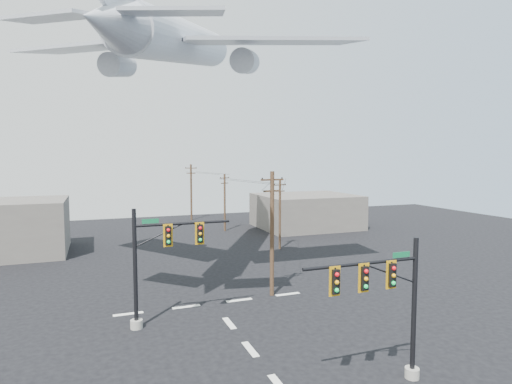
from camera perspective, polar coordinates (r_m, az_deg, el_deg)
name	(u,v)px	position (r m, az deg, el deg)	size (l,w,h in m)	color
lane_markings	(243,340)	(26.59, -1.80, -19.08)	(14.00, 21.20, 0.01)	white
signal_mast_near	(389,304)	(21.49, 17.36, -14.06)	(6.33, 0.76, 6.92)	gray
signal_mast_far	(156,264)	(27.97, -13.14, -9.32)	(6.47, 0.83, 7.56)	gray
utility_pole_a	(272,231)	(32.96, 2.15, -5.24)	(1.93, 0.35, 9.64)	#4C3520
utility_pole_b	(280,213)	(49.69, 3.20, -2.84)	(1.62, 0.36, 8.03)	#4C3520
utility_pole_c	(225,201)	(61.89, -4.19, -1.24)	(1.59, 0.77, 8.25)	#4C3520
utility_pole_d	(191,191)	(73.18, -8.64, 0.14)	(1.85, 0.90, 9.47)	#4C3520
power_lines	(242,179)	(53.09, -1.88, 1.75)	(8.94, 41.45, 0.69)	black
airliner	(181,43)	(38.57, -10.02, 19.03)	(27.54, 30.05, 9.05)	silver
building_right	(306,211)	(65.47, 6.68, -2.53)	(14.00, 12.00, 5.00)	#615C55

